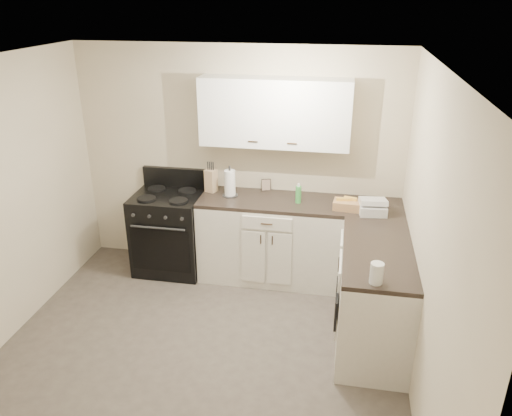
% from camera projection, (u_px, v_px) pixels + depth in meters
% --- Properties ---
extents(floor, '(3.60, 3.60, 0.00)m').
position_uv_depth(floor, '(197.00, 358.00, 4.40)').
color(floor, '#473F38').
rests_on(floor, ground).
extents(ceiling, '(3.60, 3.60, 0.00)m').
position_uv_depth(ceiling, '(180.00, 67.00, 3.41)').
color(ceiling, white).
rests_on(ceiling, wall_back).
extents(wall_back, '(3.60, 0.00, 3.60)m').
position_uv_depth(wall_back, '(238.00, 161.00, 5.53)').
color(wall_back, beige).
rests_on(wall_back, ground).
extents(wall_right, '(0.00, 3.60, 3.60)m').
position_uv_depth(wall_right, '(428.00, 251.00, 3.61)').
color(wall_right, beige).
rests_on(wall_right, ground).
extents(wall_front, '(3.60, 0.00, 3.60)m').
position_uv_depth(wall_front, '(72.00, 401.00, 2.28)').
color(wall_front, beige).
rests_on(wall_front, ground).
extents(base_cabinets_back, '(1.55, 0.60, 0.90)m').
position_uv_depth(base_cabinets_back, '(271.00, 240.00, 5.51)').
color(base_cabinets_back, silver).
rests_on(base_cabinets_back, floor).
extents(base_cabinets_right, '(0.60, 1.90, 0.90)m').
position_uv_depth(base_cabinets_right, '(372.00, 280.00, 4.75)').
color(base_cabinets_right, silver).
rests_on(base_cabinets_right, floor).
extents(countertop_back, '(1.55, 0.60, 0.04)m').
position_uv_depth(countertop_back, '(272.00, 201.00, 5.32)').
color(countertop_back, black).
rests_on(countertop_back, base_cabinets_back).
extents(countertop_right, '(0.60, 1.90, 0.04)m').
position_uv_depth(countertop_right, '(377.00, 236.00, 4.56)').
color(countertop_right, black).
rests_on(countertop_right, base_cabinets_right).
extents(upper_cabinets, '(1.55, 0.30, 0.70)m').
position_uv_depth(upper_cabinets, '(275.00, 113.00, 5.09)').
color(upper_cabinets, white).
rests_on(upper_cabinets, wall_back).
extents(stove, '(0.75, 0.64, 0.91)m').
position_uv_depth(stove, '(170.00, 232.00, 5.67)').
color(stove, black).
rests_on(stove, floor).
extents(knife_block, '(0.14, 0.14, 0.25)m').
position_uv_depth(knife_block, '(211.00, 181.00, 5.49)').
color(knife_block, tan).
rests_on(knife_block, countertop_back).
extents(paper_towel, '(0.12, 0.12, 0.29)m').
position_uv_depth(paper_towel, '(230.00, 183.00, 5.36)').
color(paper_towel, white).
rests_on(paper_towel, countertop_back).
extents(soap_bottle, '(0.06, 0.06, 0.18)m').
position_uv_depth(soap_bottle, '(298.00, 195.00, 5.20)').
color(soap_bottle, green).
rests_on(soap_bottle, countertop_back).
extents(picture_frame, '(0.11, 0.06, 0.13)m').
position_uv_depth(picture_frame, '(266.00, 185.00, 5.54)').
color(picture_frame, black).
rests_on(picture_frame, countertop_back).
extents(wicker_basket, '(0.28, 0.20, 0.09)m').
position_uv_depth(wicker_basket, '(347.00, 205.00, 5.07)').
color(wicker_basket, '#A77E4F').
rests_on(wicker_basket, countertop_right).
extents(countertop_grill, '(0.29, 0.27, 0.10)m').
position_uv_depth(countertop_grill, '(372.00, 209.00, 4.97)').
color(countertop_grill, silver).
rests_on(countertop_grill, countertop_right).
extents(glass_jar, '(0.13, 0.13, 0.17)m').
position_uv_depth(glass_jar, '(377.00, 273.00, 3.76)').
color(glass_jar, silver).
rests_on(glass_jar, countertop_right).
extents(oven_mitt_near, '(0.02, 0.17, 0.29)m').
position_uv_depth(oven_mitt_near, '(336.00, 312.00, 4.25)').
color(oven_mitt_near, black).
rests_on(oven_mitt_near, base_cabinets_right).
extents(oven_mitt_far, '(0.02, 0.14, 0.24)m').
position_uv_depth(oven_mitt_far, '(337.00, 291.00, 4.62)').
color(oven_mitt_far, black).
rests_on(oven_mitt_far, base_cabinets_right).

